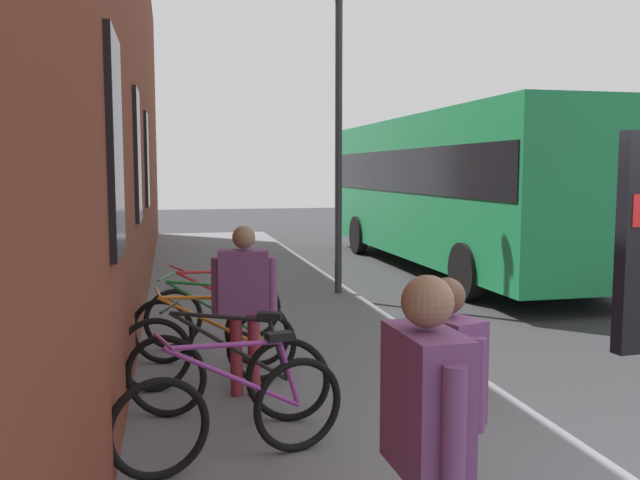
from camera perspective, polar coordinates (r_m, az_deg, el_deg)
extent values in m
plane|color=#2D2D30|center=(10.28, 11.52, -6.78)|extent=(60.00, 60.00, 0.00)
cube|color=slate|center=(11.45, -5.42, -5.08)|extent=(24.00, 3.50, 0.12)
cube|color=brown|center=(12.25, -15.94, 11.66)|extent=(22.00, 0.60, 7.02)
cube|color=black|center=(5.18, -16.77, 7.50)|extent=(0.90, 0.06, 1.60)
cube|color=black|center=(8.67, -15.02, 6.80)|extent=(0.90, 0.06, 1.60)
cube|color=black|center=(12.17, -14.28, 6.50)|extent=(0.90, 0.06, 1.60)
torus|color=black|center=(4.93, -13.32, -15.10)|extent=(0.24, 0.71, 0.72)
torus|color=black|center=(5.26, -1.82, -13.58)|extent=(0.24, 0.71, 0.72)
cylinder|color=#8C338C|center=(4.99, -7.13, -11.38)|extent=(0.29, 0.99, 0.58)
cylinder|color=#8C338C|center=(4.90, -8.01, -8.68)|extent=(0.25, 0.83, 0.09)
cylinder|color=#8C338C|center=(5.15, -2.60, -11.08)|extent=(0.08, 0.19, 0.51)
cube|color=black|center=(5.04, -3.40, -8.03)|extent=(0.15, 0.22, 0.06)
cylinder|color=#8C338C|center=(4.76, -12.91, -8.27)|extent=(0.47, 0.15, 0.02)
torus|color=black|center=(6.08, -12.76, -11.02)|extent=(0.27, 0.70, 0.72)
torus|color=black|center=(5.85, -2.71, -11.55)|extent=(0.27, 0.70, 0.72)
cylinder|color=black|center=(5.86, -7.64, -8.76)|extent=(0.34, 0.98, 0.58)
cylinder|color=black|center=(5.82, -8.39, -6.35)|extent=(0.29, 0.82, 0.09)
cylinder|color=black|center=(5.79, -3.47, -9.16)|extent=(0.09, 0.19, 0.51)
cube|color=black|center=(5.73, -4.24, -6.33)|extent=(0.16, 0.22, 0.06)
cylinder|color=black|center=(5.92, -12.43, -5.48)|extent=(0.47, 0.17, 0.02)
torus|color=black|center=(6.76, -13.67, -9.31)|extent=(0.13, 0.72, 0.72)
torus|color=black|center=(6.91, -4.86, -8.82)|extent=(0.13, 0.72, 0.72)
cylinder|color=orange|center=(6.75, -9.04, -6.82)|extent=(0.14, 1.02, 0.58)
cylinder|color=orange|center=(6.69, -9.71, -4.76)|extent=(0.12, 0.85, 0.09)
cylinder|color=orange|center=(6.84, -5.50, -6.83)|extent=(0.05, 0.19, 0.51)
cube|color=black|center=(6.76, -6.14, -4.47)|extent=(0.12, 0.21, 0.06)
cylinder|color=orange|center=(6.63, -13.37, -4.28)|extent=(0.48, 0.07, 0.02)
torus|color=black|center=(7.69, -13.01, -7.43)|extent=(0.28, 0.70, 0.72)
torus|color=black|center=(7.43, -5.25, -7.78)|extent=(0.28, 0.70, 0.72)
cylinder|color=#267F3F|center=(7.48, -9.05, -5.58)|extent=(0.35, 0.98, 0.58)
cylinder|color=#267F3F|center=(7.45, -9.64, -3.67)|extent=(0.30, 0.82, 0.09)
cylinder|color=#267F3F|center=(7.39, -5.84, -5.88)|extent=(0.09, 0.19, 0.51)
cube|color=black|center=(7.35, -6.44, -3.64)|extent=(0.16, 0.22, 0.06)
cylinder|color=#267F3F|center=(7.56, -12.76, -3.02)|extent=(0.46, 0.17, 0.02)
torus|color=black|center=(8.28, -12.11, -6.46)|extent=(0.28, 0.70, 0.72)
torus|color=black|center=(8.66, -5.46, -5.82)|extent=(0.28, 0.70, 0.72)
cylinder|color=#B21E1E|center=(8.41, -8.58, -4.29)|extent=(0.35, 0.98, 0.58)
cylinder|color=#B21E1E|center=(8.34, -9.09, -2.64)|extent=(0.29, 0.82, 0.09)
cylinder|color=#B21E1E|center=(8.58, -5.93, -4.23)|extent=(0.09, 0.19, 0.51)
cube|color=black|center=(8.50, -6.41, -2.35)|extent=(0.16, 0.22, 0.06)
cylinder|color=#B21E1E|center=(8.19, -11.87, -2.32)|extent=(0.46, 0.17, 0.02)
cube|color=#1E8C4C|center=(15.36, 11.04, 4.35)|extent=(10.51, 2.55, 3.00)
cube|color=black|center=(15.36, 11.06, 5.69)|extent=(10.30, 2.58, 0.90)
cylinder|color=black|center=(13.11, 21.67, -2.13)|extent=(1.00, 0.25, 1.00)
cylinder|color=black|center=(11.93, 12.09, -2.59)|extent=(1.00, 0.25, 1.00)
cylinder|color=black|center=(19.00, 10.22, 0.56)|extent=(1.00, 0.25, 1.00)
cylinder|color=black|center=(18.21, 3.24, 0.42)|extent=(1.00, 0.25, 1.00)
cylinder|color=maroon|center=(4.18, 9.49, -18.77)|extent=(0.11, 0.11, 0.75)
cube|color=#723F72|center=(3.89, 10.42, -10.32)|extent=(0.48, 0.35, 0.56)
sphere|color=brown|center=(3.80, 10.53, -4.62)|extent=(0.20, 0.20, 0.20)
cylinder|color=#723F72|center=(4.08, 8.07, -10.03)|extent=(0.09, 0.09, 0.50)
cylinder|color=#723F72|center=(3.73, 12.98, -11.69)|extent=(0.09, 0.09, 0.50)
cube|color=#723F72|center=(3.00, 8.83, -13.21)|extent=(0.49, 0.26, 0.62)
sphere|color=#8C664C|center=(2.89, 8.96, -5.09)|extent=(0.22, 0.22, 0.22)
cylinder|color=#723F72|center=(3.25, 6.90, -12.41)|extent=(0.10, 0.10, 0.55)
cylinder|color=#723F72|center=(2.78, 11.09, -15.68)|extent=(0.10, 0.10, 0.55)
cylinder|color=maroon|center=(6.52, -6.99, -9.45)|extent=(0.11, 0.11, 0.79)
cylinder|color=maroon|center=(6.50, -5.54, -9.46)|extent=(0.11, 0.11, 0.79)
cube|color=#723F72|center=(6.36, -6.34, -3.47)|extent=(0.31, 0.49, 0.59)
sphere|color=#8C664C|center=(6.31, -6.38, 0.23)|extent=(0.21, 0.21, 0.21)
cylinder|color=#723F72|center=(6.40, -8.65, -3.79)|extent=(0.09, 0.09, 0.52)
cylinder|color=#723F72|center=(6.35, -4.00, -3.81)|extent=(0.09, 0.09, 0.52)
cylinder|color=#333338|center=(11.63, 1.56, 7.55)|extent=(0.12, 0.12, 4.90)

